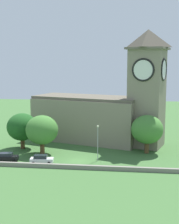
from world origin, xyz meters
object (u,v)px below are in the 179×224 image
car_black (7,157)px  tree_riverside_west (42,130)px  church (105,110)px  tree_by_tower (147,130)px  car_white (41,159)px  streetlamp_west_mid (98,138)px  tree_churchyard (22,127)px

car_black → tree_riverside_west: 9.93m
church → tree_by_tower: size_ratio=4.10×
tree_by_tower → tree_riverside_west: bearing=-170.7°
car_white → tree_riverside_west: 8.74m
tree_riverside_west → streetlamp_west_mid: bearing=-15.8°
tree_riverside_west → tree_by_tower: size_ratio=1.01×
tree_riverside_west → tree_by_tower: 23.99m
streetlamp_west_mid → tree_by_tower: bearing=35.7°
church → car_black: (-18.99, -20.28, -7.62)m
tree_by_tower → tree_churchyard: bearing=179.4°
streetlamp_west_mid → tree_churchyard: (-19.14, 7.92, 0.24)m
car_black → car_white: car_white is taller
streetlamp_west_mid → tree_churchyard: 20.71m
church → tree_by_tower: (10.58, -9.91, -3.04)m
streetlamp_west_mid → tree_by_tower: (10.59, 7.60, 0.45)m
church → car_white: bearing=-118.3°
car_white → streetlamp_west_mid: 12.52m
church → tree_by_tower: bearing=-43.1°
car_white → streetlamp_west_mid: (11.29, 3.47, 4.13)m
streetlamp_west_mid → tree_churchyard: bearing=157.5°
tree_riverside_west → tree_churchyard: bearing=145.2°
tree_by_tower → car_white: bearing=-153.2°
tree_riverside_west → church: bearing=46.5°
tree_riverside_west → tree_churchyard: tree_riverside_west is taller
car_black → tree_by_tower: tree_by_tower is taller
car_black → tree_riverside_west: size_ratio=0.54×
car_white → streetlamp_west_mid: bearing=17.1°
tree_riverside_west → tree_churchyard: size_ratio=1.03×
church → streetlamp_west_mid: bearing=-90.0°
church → car_white: church is taller
car_white → tree_riverside_west: size_ratio=0.55×
car_white → tree_churchyard: 14.50m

